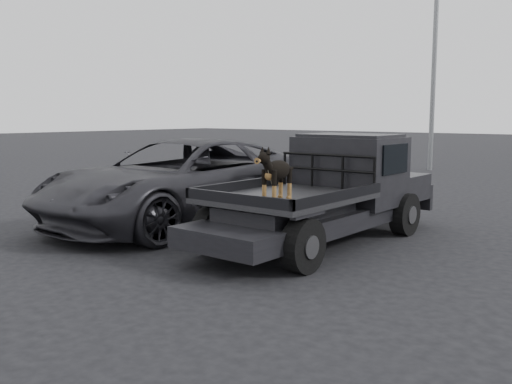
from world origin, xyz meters
The scene contains 6 objects.
ground centered at (0.00, 0.00, 0.00)m, with size 120.00×120.00×0.00m, color black.
flatbed_ute centered at (-0.72, 1.79, 0.46)m, with size 2.00×5.40×0.92m, color black, non-canonical shape.
ute_cab centered at (-0.72, 2.74, 1.36)m, with size 1.72×1.30×0.88m, color black, non-canonical shape.
headache_rack centered at (-0.72, 1.99, 1.20)m, with size 1.80×0.08×0.55m, color black, non-canonical shape.
dog centered at (-0.55, 0.36, 1.29)m, with size 0.32×0.60×0.74m, color black, non-canonical shape.
parked_suv centered at (-3.77, 1.53, 0.83)m, with size 2.77×6.00×1.67m, color #2A292F.
Camera 1 is at (4.37, -6.16, 2.14)m, focal length 40.00 mm.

